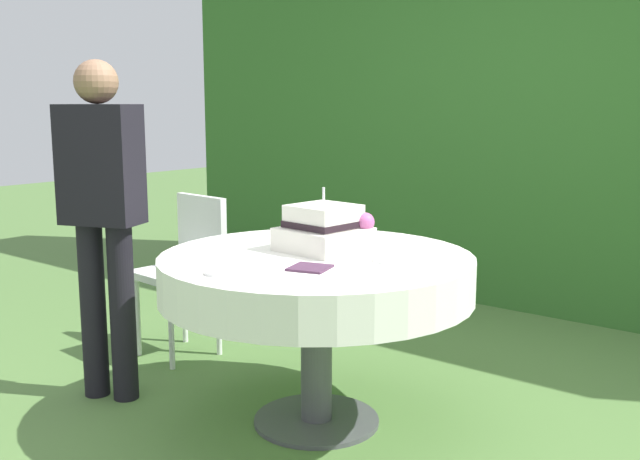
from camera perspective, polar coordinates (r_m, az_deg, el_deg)
The scene contains 9 objects.
ground_plane at distance 3.41m, azimuth -0.27°, elevation -14.58°, with size 20.00×20.00×0.00m, color #547A3D.
foliage_hedge at distance 5.34m, azimuth 17.50°, elevation 9.73°, with size 6.22×0.65×2.88m, color #336628.
cake_table at distance 3.19m, azimuth -0.28°, elevation -3.73°, with size 1.35×1.35×0.76m.
wedding_cake at distance 3.25m, azimuth 0.37°, elevation 0.03°, with size 0.36×0.36×0.28m.
serving_plate_near at distance 2.85m, azimuth -7.68°, elevation -3.27°, with size 0.12×0.12×0.01m, color white.
serving_plate_far at distance 3.06m, azimuth 5.36°, elevation -2.30°, with size 0.14×0.14×0.01m, color white.
napkin_stack at distance 2.91m, azimuth -0.78°, elevation -2.93°, with size 0.15×0.15×0.01m, color #4C2D47.
garden_chair at distance 4.21m, azimuth -10.13°, elevation -2.22°, with size 0.43×0.43×0.89m.
standing_person at distance 3.58m, azimuth -16.43°, elevation 1.72°, with size 0.41×0.32×1.60m.
Camera 1 is at (1.95, -2.41, 1.41)m, focal length 41.50 mm.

